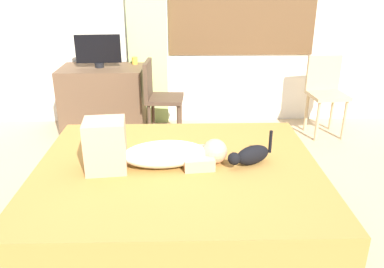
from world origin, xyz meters
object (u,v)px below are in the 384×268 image
at_px(bed, 178,198).
at_px(desk, 104,100).
at_px(person_lying, 150,151).
at_px(cup, 135,61).
at_px(chair_spare, 325,89).
at_px(cat, 250,155).
at_px(chair_by_desk, 158,94).
at_px(tv_monitor, 98,51).

xyz_separation_m(bed, desk, (-0.85, 1.90, 0.13)).
relative_size(person_lying, cup, 11.86).
bearing_deg(cup, person_lying, -81.36).
height_order(bed, chair_spare, chair_spare).
relative_size(cat, chair_spare, 0.38).
relative_size(cat, desk, 0.36).
xyz_separation_m(cat, chair_by_desk, (-0.71, 1.62, -0.05)).
bearing_deg(chair_spare, desk, 177.21).
bearing_deg(desk, person_lying, -70.78).
distance_m(bed, cup, 2.18).
distance_m(desk, chair_spare, 2.46).
distance_m(person_lying, cat, 0.68).
height_order(person_lying, cup, person_lying).
bearing_deg(bed, chair_spare, 47.97).
relative_size(bed, cat, 6.06).
bearing_deg(chair_spare, cup, 172.58).
distance_m(bed, chair_by_desk, 1.67).
relative_size(person_lying, tv_monitor, 1.96).
bearing_deg(desk, chair_by_desk, -22.90).
relative_size(desk, chair_by_desk, 1.05).
bearing_deg(cat, chair_by_desk, 113.67).
height_order(bed, cat, cat).
distance_m(desk, chair_by_desk, 0.69).
bearing_deg(tv_monitor, chair_by_desk, -22.42).
distance_m(cup, chair_spare, 2.14).
relative_size(bed, desk, 2.18).
distance_m(person_lying, tv_monitor, 2.04).
xyz_separation_m(person_lying, tv_monitor, (-0.68, 1.90, 0.32)).
distance_m(person_lying, chair_spare, 2.53).
relative_size(person_lying, chair_by_desk, 1.10).
bearing_deg(desk, tv_monitor, -180.00).
distance_m(cat, chair_spare, 2.09).
bearing_deg(cup, cat, -64.21).
bearing_deg(tv_monitor, cup, 22.91).
relative_size(bed, tv_monitor, 4.08).
xyz_separation_m(person_lying, desk, (-0.66, 1.90, -0.23)).
xyz_separation_m(bed, chair_spare, (1.61, 1.78, 0.27)).
bearing_deg(tv_monitor, bed, -65.60).
bearing_deg(bed, cup, 103.59).
bearing_deg(tv_monitor, person_lying, -70.38).
bearing_deg(chair_spare, person_lying, -135.12).
bearing_deg(chair_by_desk, cat, -66.33).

